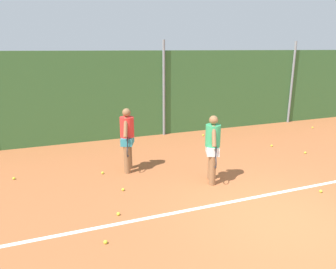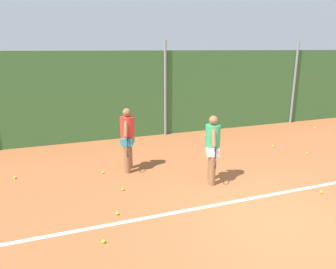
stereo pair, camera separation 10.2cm
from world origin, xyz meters
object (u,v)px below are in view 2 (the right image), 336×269
tennis_ball_4 (103,242)px  tennis_ball_7 (123,189)px  tennis_ball_0 (273,146)px  player_midcourt (128,136)px  tennis_ball_13 (15,177)px  tennis_ball_5 (315,128)px  tennis_ball_12 (307,153)px  player_foreground_near (212,146)px  tennis_ball_9 (103,172)px  tennis_ball_10 (205,135)px  tennis_ball_11 (117,213)px  tennis_ball_6 (321,192)px

tennis_ball_4 → tennis_ball_7: (0.75, 1.93, 0.00)m
tennis_ball_4 → tennis_ball_7: bearing=68.8°
tennis_ball_0 → tennis_ball_4: same height
player_midcourt → tennis_ball_13: size_ratio=26.16×
tennis_ball_5 → tennis_ball_12: (-2.74, -2.46, 0.00)m
player_midcourt → tennis_ball_5: 8.59m
player_foreground_near → tennis_ball_4: (-2.93, -1.65, -0.92)m
tennis_ball_9 → tennis_ball_5: bearing=11.6°
tennis_ball_10 → tennis_ball_12: same height
tennis_ball_9 → tennis_ball_10: (4.22, 2.40, 0.00)m
tennis_ball_11 → tennis_ball_7: bearing=72.3°
tennis_ball_11 → tennis_ball_6: bearing=-8.1°
player_foreground_near → tennis_ball_6: (2.08, -1.45, -0.92)m
player_foreground_near → player_midcourt: size_ratio=0.98×
tennis_ball_10 → tennis_ball_13: same height
tennis_ball_5 → tennis_ball_11: size_ratio=1.00×
tennis_ball_5 → tennis_ball_12: same height
tennis_ball_5 → tennis_ball_7: (-8.76, -3.05, 0.00)m
tennis_ball_11 → tennis_ball_10: bearing=47.5°
player_foreground_near → tennis_ball_6: 2.70m
tennis_ball_0 → tennis_ball_6: (-1.24, -3.31, 0.00)m
tennis_ball_9 → player_midcourt: bearing=-0.4°
tennis_ball_5 → tennis_ball_9: 9.22m
tennis_ball_9 → tennis_ball_11: size_ratio=1.00×
tennis_ball_4 → tennis_ball_11: 0.95m
tennis_ball_10 → tennis_ball_11: same height
tennis_ball_12 → tennis_ball_6: bearing=-127.1°
tennis_ball_9 → tennis_ball_4: bearing=-98.6°
tennis_ball_6 → tennis_ball_10: bearing=93.5°
tennis_ball_11 → tennis_ball_13: same height
tennis_ball_4 → tennis_ball_7: size_ratio=1.00×
tennis_ball_0 → tennis_ball_5: same height
tennis_ball_0 → tennis_ball_5: (3.25, 1.47, 0.00)m
player_midcourt → tennis_ball_11: 2.57m
tennis_ball_0 → tennis_ball_4: (-6.26, -3.51, 0.00)m
tennis_ball_4 → tennis_ball_12: bearing=20.4°
tennis_ball_0 → player_foreground_near: bearing=-150.8°
player_foreground_near → tennis_ball_5: player_foreground_near is taller
tennis_ball_0 → tennis_ball_10: bearing=127.9°
player_foreground_near → tennis_ball_4: 3.49m
tennis_ball_0 → tennis_ball_7: bearing=-164.0°
tennis_ball_4 → tennis_ball_13: size_ratio=1.00×
tennis_ball_5 → tennis_ball_7: size_ratio=1.00×
player_midcourt → tennis_ball_7: player_midcourt is taller
player_foreground_near → tennis_ball_5: (6.57, 3.33, -0.92)m
tennis_ball_0 → tennis_ball_10: 2.56m
player_foreground_near → tennis_ball_9: player_foreground_near is taller
player_foreground_near → tennis_ball_5: bearing=139.2°
tennis_ball_5 → tennis_ball_13: same height
tennis_ball_6 → tennis_ball_12: 2.90m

